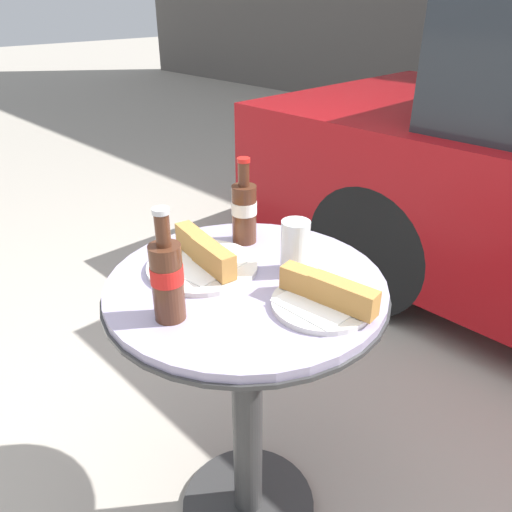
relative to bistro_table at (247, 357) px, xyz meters
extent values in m
plane|color=#A8A093|center=(0.00, 0.00, -0.56)|extent=(30.00, 30.00, 0.00)
cylinder|color=#333333|center=(0.00, 0.00, -0.55)|extent=(0.38, 0.38, 0.02)
cylinder|color=#333333|center=(0.00, 0.00, -0.17)|extent=(0.08, 0.08, 0.73)
cylinder|color=#333333|center=(0.00, 0.00, 0.19)|extent=(0.64, 0.64, 0.01)
cylinder|color=#9E93B2|center=(0.00, 0.00, 0.21)|extent=(0.63, 0.63, 0.02)
cylinder|color=#4C2819|center=(-0.15, 0.13, 0.29)|extent=(0.06, 0.06, 0.15)
cylinder|color=silver|center=(-0.15, 0.13, 0.31)|extent=(0.06, 0.06, 0.03)
cylinder|color=#4C2819|center=(-0.15, 0.13, 0.40)|extent=(0.03, 0.03, 0.06)
cylinder|color=red|center=(-0.15, 0.13, 0.43)|extent=(0.03, 0.03, 0.01)
cylinder|color=#4C2819|center=(0.00, -0.20, 0.30)|extent=(0.06, 0.06, 0.16)
cylinder|color=red|center=(0.00, -0.20, 0.32)|extent=(0.06, 0.06, 0.03)
cylinder|color=#4C2819|center=(0.00, -0.20, 0.41)|extent=(0.03, 0.03, 0.06)
cylinder|color=silver|center=(0.00, -0.20, 0.44)|extent=(0.03, 0.03, 0.01)
cylinder|color=silver|center=(0.05, 0.11, 0.27)|extent=(0.06, 0.06, 0.10)
cylinder|color=silver|center=(0.05, 0.11, 0.28)|extent=(0.07, 0.07, 0.12)
cylinder|color=silver|center=(0.18, 0.04, 0.22)|extent=(0.21, 0.21, 0.01)
cube|color=white|center=(0.18, 0.04, 0.23)|extent=(0.15, 0.15, 0.00)
cube|color=#B77F3D|center=(0.14, 0.04, 0.26)|extent=(0.12, 0.06, 0.05)
cube|color=#B77F3D|center=(0.22, 0.05, 0.26)|extent=(0.15, 0.06, 0.05)
cylinder|color=silver|center=(-0.11, -0.04, 0.22)|extent=(0.26, 0.26, 0.01)
cube|color=white|center=(-0.11, -0.04, 0.23)|extent=(0.16, 0.16, 0.00)
cube|color=#B77F3D|center=(-0.15, -0.02, 0.26)|extent=(0.15, 0.07, 0.06)
cube|color=#B77F3D|center=(-0.07, -0.03, 0.26)|extent=(0.14, 0.06, 0.06)
cylinder|color=black|center=(-0.38, 2.63, -0.25)|extent=(0.61, 0.20, 0.61)
cylinder|color=black|center=(-0.38, 1.17, -0.25)|extent=(0.61, 0.20, 0.61)
camera|label=1|loc=(0.70, -0.65, 0.78)|focal=35.00mm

